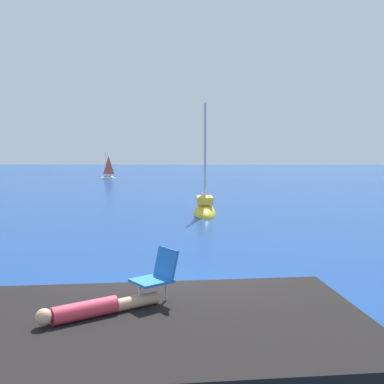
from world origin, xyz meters
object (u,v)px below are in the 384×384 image
Objects in this scene: sailboat_far at (108,177)px; beach_chair at (158,273)px; person_sunbather at (94,309)px; sailboat_near at (205,208)px.

beach_chair is at bearing 84.04° from sailboat_far.
beach_chair is at bearing 1.27° from person_sunbather.
sailboat_near is 1.89× the size of sailboat_far.
sailboat_near is 15.81m from person_sunbather.
sailboat_near reaches higher than sailboat_far.
sailboat_far is at bearing -116.32° from beach_chair.
person_sunbather is (-1.79, -15.69, 0.67)m from sailboat_near.
sailboat_near is 3.82× the size of person_sunbather.
beach_chair is (-0.96, -15.09, 1.00)m from sailboat_near.
sailboat_near is at bearing 92.60° from sailboat_far.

